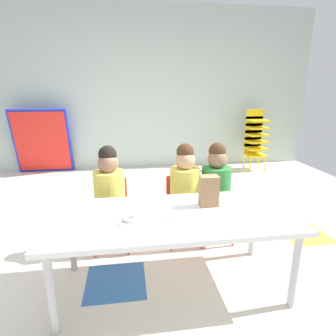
{
  "coord_description": "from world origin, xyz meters",
  "views": [
    {
      "loc": [
        -0.32,
        -2.22,
        1.36
      ],
      "look_at": [
        -0.04,
        -0.3,
        0.81
      ],
      "focal_mm": 29.7,
      "sensor_mm": 36.0,
      "label": 1
    }
  ],
  "objects_px": {
    "seated_child_middle_seat": "(185,185)",
    "donut_powdered_on_plate": "(131,218)",
    "paper_plate_center_table": "(177,216)",
    "craft_table": "(173,221)",
    "paper_bag_brown": "(209,191)",
    "kid_chair_yellow_stack": "(256,137)",
    "paper_plate_near_edge": "(131,220)",
    "folded_activity_table": "(42,142)",
    "seated_child_near_camera": "(109,189)",
    "seated_child_far_right": "(216,184)"
  },
  "relations": [
    {
      "from": "seated_child_middle_seat",
      "to": "paper_bag_brown",
      "type": "relative_size",
      "value": 4.17
    },
    {
      "from": "seated_child_middle_seat",
      "to": "seated_child_far_right",
      "type": "bearing_deg",
      "value": 0.0
    },
    {
      "from": "seated_child_near_camera",
      "to": "seated_child_far_right",
      "type": "bearing_deg",
      "value": 0.0
    },
    {
      "from": "craft_table",
      "to": "seated_child_near_camera",
      "type": "bearing_deg",
      "value": 127.13
    },
    {
      "from": "seated_child_middle_seat",
      "to": "donut_powdered_on_plate",
      "type": "relative_size",
      "value": 8.31
    },
    {
      "from": "donut_powdered_on_plate",
      "to": "paper_bag_brown",
      "type": "bearing_deg",
      "value": 16.87
    },
    {
      "from": "craft_table",
      "to": "donut_powdered_on_plate",
      "type": "xyz_separation_m",
      "value": [
        -0.28,
        -0.06,
        0.07
      ]
    },
    {
      "from": "craft_table",
      "to": "paper_plate_center_table",
      "type": "height_order",
      "value": "paper_plate_center_table"
    },
    {
      "from": "seated_child_middle_seat",
      "to": "paper_plate_center_table",
      "type": "distance_m",
      "value": 0.66
    },
    {
      "from": "seated_child_middle_seat",
      "to": "folded_activity_table",
      "type": "height_order",
      "value": "folded_activity_table"
    },
    {
      "from": "seated_child_near_camera",
      "to": "seated_child_middle_seat",
      "type": "height_order",
      "value": "same"
    },
    {
      "from": "craft_table",
      "to": "paper_bag_brown",
      "type": "bearing_deg",
      "value": 21.73
    },
    {
      "from": "craft_table",
      "to": "paper_plate_center_table",
      "type": "xyz_separation_m",
      "value": [
        0.02,
        -0.05,
        0.05
      ]
    },
    {
      "from": "seated_child_far_right",
      "to": "folded_activity_table",
      "type": "bearing_deg",
      "value": 130.54
    },
    {
      "from": "paper_bag_brown",
      "to": "paper_plate_center_table",
      "type": "distance_m",
      "value": 0.32
    },
    {
      "from": "seated_child_near_camera",
      "to": "kid_chair_yellow_stack",
      "type": "height_order",
      "value": "kid_chair_yellow_stack"
    },
    {
      "from": "seated_child_far_right",
      "to": "kid_chair_yellow_stack",
      "type": "bearing_deg",
      "value": 57.55
    },
    {
      "from": "donut_powdered_on_plate",
      "to": "seated_child_near_camera",
      "type": "bearing_deg",
      "value": 104.63
    },
    {
      "from": "seated_child_middle_seat",
      "to": "seated_child_far_right",
      "type": "height_order",
      "value": "same"
    },
    {
      "from": "paper_plate_near_edge",
      "to": "donut_powdered_on_plate",
      "type": "distance_m",
      "value": 0.02
    },
    {
      "from": "craft_table",
      "to": "paper_plate_center_table",
      "type": "distance_m",
      "value": 0.07
    },
    {
      "from": "folded_activity_table",
      "to": "paper_bag_brown",
      "type": "distance_m",
      "value": 3.59
    },
    {
      "from": "craft_table",
      "to": "paper_plate_near_edge",
      "type": "relative_size",
      "value": 9.01
    },
    {
      "from": "seated_child_middle_seat",
      "to": "paper_plate_center_table",
      "type": "relative_size",
      "value": 5.1
    },
    {
      "from": "seated_child_near_camera",
      "to": "paper_plate_center_table",
      "type": "distance_m",
      "value": 0.79
    },
    {
      "from": "seated_child_near_camera",
      "to": "seated_child_far_right",
      "type": "distance_m",
      "value": 0.93
    },
    {
      "from": "seated_child_near_camera",
      "to": "paper_plate_near_edge",
      "type": "relative_size",
      "value": 5.1
    },
    {
      "from": "kid_chair_yellow_stack",
      "to": "seated_child_middle_seat",
      "type": "bearing_deg",
      "value": -127.28
    },
    {
      "from": "craft_table",
      "to": "donut_powdered_on_plate",
      "type": "relative_size",
      "value": 14.69
    },
    {
      "from": "paper_plate_center_table",
      "to": "paper_bag_brown",
      "type": "bearing_deg",
      "value": 31.1
    },
    {
      "from": "paper_plate_near_edge",
      "to": "paper_plate_center_table",
      "type": "xyz_separation_m",
      "value": [
        0.3,
        0.01,
        0.0
      ]
    },
    {
      "from": "kid_chair_yellow_stack",
      "to": "paper_plate_center_table",
      "type": "xyz_separation_m",
      "value": [
        -1.91,
        -2.9,
        -0.01
      ]
    },
    {
      "from": "paper_bag_brown",
      "to": "paper_plate_near_edge",
      "type": "xyz_separation_m",
      "value": [
        -0.55,
        -0.17,
        -0.11
      ]
    },
    {
      "from": "seated_child_middle_seat",
      "to": "paper_plate_near_edge",
      "type": "bearing_deg",
      "value": -126.59
    },
    {
      "from": "seated_child_far_right",
      "to": "folded_activity_table",
      "type": "height_order",
      "value": "folded_activity_table"
    },
    {
      "from": "donut_powdered_on_plate",
      "to": "kid_chair_yellow_stack",
      "type": "bearing_deg",
      "value": 52.88
    },
    {
      "from": "kid_chair_yellow_stack",
      "to": "paper_plate_near_edge",
      "type": "height_order",
      "value": "kid_chair_yellow_stack"
    },
    {
      "from": "seated_child_middle_seat",
      "to": "paper_bag_brown",
      "type": "xyz_separation_m",
      "value": [
        0.07,
        -0.48,
        0.12
      ]
    },
    {
      "from": "seated_child_near_camera",
      "to": "paper_plate_center_table",
      "type": "relative_size",
      "value": 5.1
    },
    {
      "from": "paper_plate_near_edge",
      "to": "donut_powdered_on_plate",
      "type": "relative_size",
      "value": 1.63
    },
    {
      "from": "seated_child_middle_seat",
      "to": "kid_chair_yellow_stack",
      "type": "xyz_separation_m",
      "value": [
        1.73,
        2.27,
        0.02
      ]
    },
    {
      "from": "craft_table",
      "to": "paper_bag_brown",
      "type": "distance_m",
      "value": 0.34
    },
    {
      "from": "seated_child_middle_seat",
      "to": "paper_plate_center_table",
      "type": "bearing_deg",
      "value": -106.19
    },
    {
      "from": "craft_table",
      "to": "seated_child_middle_seat",
      "type": "relative_size",
      "value": 1.77
    },
    {
      "from": "craft_table",
      "to": "folded_activity_table",
      "type": "distance_m",
      "value": 3.55
    },
    {
      "from": "seated_child_far_right",
      "to": "folded_activity_table",
      "type": "xyz_separation_m",
      "value": [
        -2.17,
        2.53,
        -0.02
      ]
    },
    {
      "from": "folded_activity_table",
      "to": "paper_plate_near_edge",
      "type": "distance_m",
      "value": 3.48
    },
    {
      "from": "craft_table",
      "to": "donut_powdered_on_plate",
      "type": "distance_m",
      "value": 0.29
    },
    {
      "from": "folded_activity_table",
      "to": "paper_plate_center_table",
      "type": "relative_size",
      "value": 6.04
    },
    {
      "from": "seated_child_near_camera",
      "to": "folded_activity_table",
      "type": "relative_size",
      "value": 0.84
    }
  ]
}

